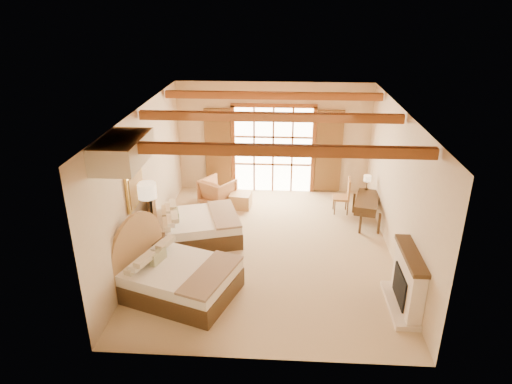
# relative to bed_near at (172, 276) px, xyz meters

# --- Properties ---
(floor) EXTENTS (7.00, 7.00, 0.00)m
(floor) POSITION_rel_bed_near_xyz_m (1.78, 1.84, -0.40)
(floor) COLOR #D2B58D
(floor) RESTS_ON ground
(wall_back) EXTENTS (5.50, 0.00, 5.50)m
(wall_back) POSITION_rel_bed_near_xyz_m (1.78, 5.34, 1.20)
(wall_back) COLOR beige
(wall_back) RESTS_ON ground
(wall_left) EXTENTS (0.00, 7.00, 7.00)m
(wall_left) POSITION_rel_bed_near_xyz_m (-0.97, 1.84, 1.20)
(wall_left) COLOR beige
(wall_left) RESTS_ON ground
(wall_right) EXTENTS (0.00, 7.00, 7.00)m
(wall_right) POSITION_rel_bed_near_xyz_m (4.53, 1.84, 1.20)
(wall_right) COLOR beige
(wall_right) RESTS_ON ground
(ceiling) EXTENTS (7.00, 7.00, 0.00)m
(ceiling) POSITION_rel_bed_near_xyz_m (1.78, 1.84, 2.80)
(ceiling) COLOR #AC6537
(ceiling) RESTS_ON ground
(ceiling_beams) EXTENTS (5.39, 4.60, 0.18)m
(ceiling_beams) POSITION_rel_bed_near_xyz_m (1.78, 1.84, 2.68)
(ceiling_beams) COLOR brown
(ceiling_beams) RESTS_ON ceiling
(french_doors) EXTENTS (3.95, 0.08, 2.60)m
(french_doors) POSITION_rel_bed_near_xyz_m (1.78, 5.28, 0.85)
(french_doors) COLOR white
(french_doors) RESTS_ON ground
(fireplace) EXTENTS (0.46, 1.40, 1.16)m
(fireplace) POSITION_rel_bed_near_xyz_m (4.38, -0.16, 0.11)
(fireplace) COLOR beige
(fireplace) RESTS_ON ground
(painting) EXTENTS (0.06, 0.95, 0.75)m
(painting) POSITION_rel_bed_near_xyz_m (-0.92, 1.09, 1.35)
(painting) COLOR #D8B352
(painting) RESTS_ON wall_left
(canopy_valance) EXTENTS (0.70, 1.40, 0.45)m
(canopy_valance) POSITION_rel_bed_near_xyz_m (-0.62, -0.16, 2.55)
(canopy_valance) COLOR beige
(canopy_valance) RESTS_ON ceiling
(bed_near) EXTENTS (2.51, 2.11, 1.33)m
(bed_near) POSITION_rel_bed_near_xyz_m (0.00, 0.00, 0.00)
(bed_near) COLOR #4D361D
(bed_near) RESTS_ON floor
(bed_far) EXTENTS (2.36, 1.98, 1.29)m
(bed_far) POSITION_rel_bed_near_xyz_m (-0.08, 2.17, -0.01)
(bed_far) COLOR #4D361D
(bed_far) RESTS_ON floor
(nightstand) EXTENTS (0.58, 0.58, 0.66)m
(nightstand) POSITION_rel_bed_near_xyz_m (-0.70, 0.97, -0.07)
(nightstand) COLOR #4D361D
(nightstand) RESTS_ON floor
(floor_lamp) EXTENTS (0.38, 0.38, 1.81)m
(floor_lamp) POSITION_rel_bed_near_xyz_m (-0.72, 1.21, 1.13)
(floor_lamp) COLOR #342314
(floor_lamp) RESTS_ON floor
(armchair) EXTENTS (1.12, 1.13, 0.75)m
(armchair) POSITION_rel_bed_near_xyz_m (0.29, 4.21, -0.03)
(armchair) COLOR #B97A4C
(armchair) RESTS_ON floor
(ottoman) EXTENTS (0.61, 0.61, 0.40)m
(ottoman) POSITION_rel_bed_near_xyz_m (0.94, 4.07, -0.20)
(ottoman) COLOR #B09049
(ottoman) RESTS_ON floor
(desk) EXTENTS (0.83, 1.35, 0.68)m
(desk) POSITION_rel_bed_near_xyz_m (4.21, 3.31, -0.04)
(desk) COLOR #4D361D
(desk) RESTS_ON floor
(desk_chair) EXTENTS (0.45, 0.45, 0.96)m
(desk_chair) POSITION_rel_bed_near_xyz_m (3.66, 3.89, -0.10)
(desk_chair) COLOR #A46438
(desk_chair) RESTS_ON floor
(desk_lamp) EXTENTS (0.19, 0.19, 0.38)m
(desk_lamp) POSITION_rel_bed_near_xyz_m (4.28, 3.90, 0.57)
(desk_lamp) COLOR #342314
(desk_lamp) RESTS_ON desk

